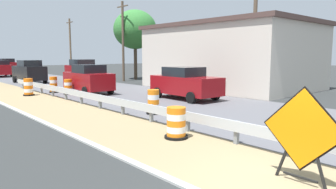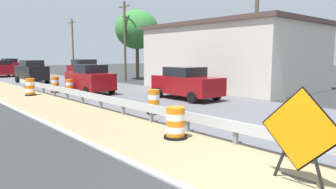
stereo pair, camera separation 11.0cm
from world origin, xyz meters
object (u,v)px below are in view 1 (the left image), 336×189
Objects in this scene: car_mid_far_lane at (185,83)px; car_distant_a at (7,66)px; utility_pole_far at (70,46)px; car_distant_b at (29,72)px; traffic_barrel_far at (29,88)px; warning_sign_diamond at (302,132)px; car_lead_near_lane at (88,79)px; car_trailing_near_lane at (83,72)px; utility_pole_near at (255,25)px; traffic_barrel_close at (153,103)px; traffic_barrel_mid at (68,88)px; traffic_barrel_nearest at (176,124)px; traffic_barrel_farther at (54,85)px; utility_pole_mid at (123,40)px; car_trailing_far_lane at (0,68)px.

car_distant_a reaches higher than car_mid_far_lane.
car_distant_b is at bearing -131.12° from utility_pole_far.
traffic_barrel_far is 10.03m from car_distant_b.
warning_sign_diamond reaches higher than car_lead_near_lane.
warning_sign_diamond is at bearing -14.38° from car_trailing_near_lane.
traffic_barrel_close is at bearing -178.17° from utility_pole_near.
car_distant_b is at bearing 87.43° from traffic_barrel_close.
utility_pole_far reaches higher than traffic_barrel_mid.
utility_pole_far is at bearing 72.41° from traffic_barrel_close.
warning_sign_diamond is 8.28m from traffic_barrel_close.
car_mid_far_lane is 37.78m from car_distant_a.
warning_sign_diamond is at bearing -96.13° from traffic_barrel_nearest.
utility_pole_far is at bearing 71.08° from traffic_barrel_nearest.
traffic_barrel_far is 1.96m from traffic_barrel_farther.
traffic_barrel_nearest is 11.68m from utility_pole_near.
car_mid_far_lane is at bearing -108.06° from utility_pole_mid.
traffic_barrel_close is 5.10m from car_mid_far_lane.
car_lead_near_lane is at bearing -111.16° from utility_pole_far.
traffic_barrel_close is at bearing -106.87° from warning_sign_diamond.
traffic_barrel_nearest is at bearing 171.15° from car_distant_b.
warning_sign_diamond is at bearing 168.52° from car_lead_near_lane.
car_lead_near_lane is 0.59× the size of utility_pole_far.
utility_pole_far is at bearing 65.38° from traffic_barrel_mid.
utility_pole_mid reaches higher than car_trailing_near_lane.
car_distant_b is (0.89, 19.84, 0.59)m from traffic_barrel_close.
car_lead_near_lane is 11.53m from utility_pole_near.
warning_sign_diamond is 2.03× the size of traffic_barrel_nearest.
traffic_barrel_farther reaches higher than traffic_barrel_nearest.
utility_pole_near reaches higher than traffic_barrel_far.
traffic_barrel_nearest is 13.15m from traffic_barrel_mid.
car_mid_far_lane is at bearing -152.88° from car_lead_near_lane.
car_distant_b reaches higher than traffic_barrel_farther.
car_trailing_far_lane is (3.53, 39.19, -0.04)m from warning_sign_diamond.
traffic_barrel_close is 0.97× the size of traffic_barrel_far.
utility_pole_near is at bearing -165.93° from car_trailing_far_lane.
car_distant_b reaches higher than car_distant_a.
car_trailing_near_lane reaches higher than traffic_barrel_mid.
utility_pole_near is 15.53m from utility_pole_mid.
car_lead_near_lane is 1.02× the size of car_distant_a.
car_lead_near_lane is at bearing -19.46° from traffic_barrel_mid.
car_lead_near_lane is 1.06× the size of car_trailing_near_lane.
car_distant_b is (3.05, 9.54, 0.57)m from traffic_barrel_far.
car_distant_b reaches higher than traffic_barrel_far.
traffic_barrel_far is at bearing -153.38° from utility_pole_mid.
car_trailing_near_lane is 0.91× the size of car_trailing_far_lane.
traffic_barrel_nearest is at bearing -95.60° from warning_sign_diamond.
traffic_barrel_nearest is at bearing -44.84° from car_mid_far_lane.
car_mid_far_lane is (3.08, -6.40, -0.03)m from car_lead_near_lane.
car_distant_b is at bearing 85.67° from traffic_barrel_mid.
traffic_barrel_nearest is at bearing -9.79° from car_distant_a.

